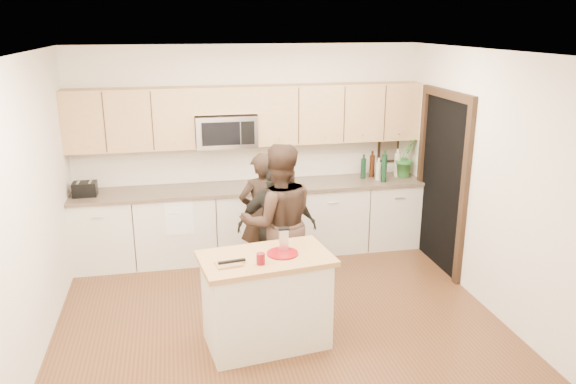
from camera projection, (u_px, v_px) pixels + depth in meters
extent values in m
plane|color=brown|center=(277.00, 315.00, 5.91)|extent=(4.50, 4.50, 0.00)
cube|color=beige|center=(249.00, 149.00, 7.40)|extent=(4.50, 0.02, 2.70)
cube|color=beige|center=(332.00, 280.00, 3.65)|extent=(4.50, 0.02, 2.70)
cube|color=beige|center=(33.00, 207.00, 5.09)|extent=(0.02, 4.00, 2.70)
cube|color=beige|center=(484.00, 180.00, 5.96)|extent=(0.02, 4.00, 2.70)
cube|color=white|center=(275.00, 52.00, 5.13)|extent=(4.50, 4.00, 0.02)
cube|color=silver|center=(253.00, 221.00, 7.37)|extent=(4.50, 0.62, 0.90)
cube|color=#72614C|center=(253.00, 187.00, 7.22)|extent=(4.50, 0.66, 0.04)
cube|color=tan|center=(129.00, 119.00, 6.82)|extent=(1.55, 0.33, 0.75)
cube|color=tan|center=(338.00, 113.00, 7.33)|extent=(2.17, 0.33, 0.75)
cube|color=tan|center=(225.00, 100.00, 6.98)|extent=(0.78, 0.33, 0.33)
cube|color=silver|center=(226.00, 131.00, 7.06)|extent=(0.76, 0.40, 0.40)
cube|color=black|center=(221.00, 134.00, 6.85)|extent=(0.47, 0.01, 0.29)
cube|color=black|center=(248.00, 133.00, 6.92)|extent=(0.17, 0.01, 0.29)
cube|color=black|center=(442.00, 184.00, 6.89)|extent=(0.02, 1.05, 2.10)
cube|color=black|center=(464.00, 198.00, 6.34)|extent=(0.06, 0.10, 2.10)
cube|color=black|center=(421.00, 173.00, 7.42)|extent=(0.06, 0.10, 2.10)
cube|color=black|center=(448.00, 94.00, 6.56)|extent=(0.06, 1.25, 0.10)
cube|color=black|center=(388.00, 148.00, 7.78)|extent=(0.30, 0.03, 0.38)
cube|color=tan|center=(389.00, 149.00, 7.77)|extent=(0.24, 0.00, 0.32)
cube|color=white|center=(179.00, 216.00, 6.82)|extent=(0.34, 0.01, 0.48)
cube|color=white|center=(178.00, 191.00, 7.02)|extent=(0.34, 0.60, 0.01)
cube|color=silver|center=(266.00, 302.00, 5.29)|extent=(1.18, 0.79, 0.85)
cube|color=#AB8447|center=(266.00, 259.00, 5.16)|extent=(1.28, 0.86, 0.05)
cylinder|color=maroon|center=(282.00, 253.00, 5.19)|extent=(0.29, 0.29, 0.02)
cube|color=silver|center=(284.00, 240.00, 5.22)|extent=(0.08, 0.06, 0.20)
cube|color=black|center=(284.00, 229.00, 5.19)|extent=(0.10, 0.06, 0.02)
cylinder|color=maroon|center=(261.00, 259.00, 4.97)|extent=(0.08, 0.08, 0.10)
cube|color=#AB8447|center=(229.00, 264.00, 4.97)|extent=(0.25, 0.21, 0.02)
cube|color=black|center=(232.00, 261.00, 4.97)|extent=(0.25, 0.07, 0.02)
cube|color=silver|center=(230.00, 266.00, 4.90)|extent=(0.18, 0.04, 0.01)
cube|color=black|center=(85.00, 189.00, 6.78)|extent=(0.28, 0.21, 0.17)
cube|color=silver|center=(78.00, 182.00, 6.75)|extent=(0.03, 0.15, 0.00)
cube|color=silver|center=(90.00, 182.00, 6.77)|extent=(0.03, 0.15, 0.00)
cylinder|color=black|center=(363.00, 166.00, 7.52)|extent=(0.07, 0.07, 0.33)
cylinder|color=#351709|center=(372.00, 164.00, 7.59)|extent=(0.07, 0.07, 0.36)
cylinder|color=#BCB894|center=(378.00, 169.00, 7.45)|extent=(0.07, 0.07, 0.30)
cylinder|color=black|center=(384.00, 166.00, 7.53)|extent=(0.07, 0.07, 0.33)
cylinder|color=#BCB894|center=(397.00, 163.00, 7.61)|extent=(0.08, 0.08, 0.38)
cylinder|color=black|center=(384.00, 166.00, 7.33)|extent=(0.07, 0.07, 0.43)
imported|color=#31722D|center=(406.00, 157.00, 7.58)|extent=(0.37, 0.35, 0.54)
imported|color=black|center=(262.00, 215.00, 6.68)|extent=(0.61, 0.46, 1.52)
imported|color=#322219|center=(279.00, 223.00, 6.09)|extent=(0.85, 0.66, 1.75)
imported|color=black|center=(277.00, 227.00, 6.29)|extent=(0.93, 0.49, 1.52)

